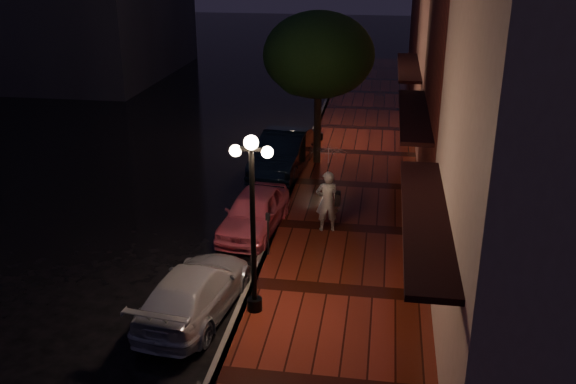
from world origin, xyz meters
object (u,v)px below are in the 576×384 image
Objects in this scene: streetlamp_near at (253,215)px; navy_car at (283,153)px; street_tree at (319,58)px; pink_car at (254,212)px; streetlamp_far at (320,84)px; parking_meter at (268,230)px; silver_car at (195,291)px; woman_with_umbrella at (328,176)px.

streetlamp_near is 10.25m from navy_car.
street_tree reaches higher than pink_car.
streetlamp_far is at bearing 81.16° from navy_car.
parking_meter is (0.75, -1.71, 0.25)m from pink_car.
parking_meter is at bearing 93.97° from streetlamp_near.
silver_car is 5.68m from woman_with_umbrella.
woman_with_umbrella is at bearing -80.97° from street_tree.
navy_car is 3.78× the size of parking_meter.
street_tree reaches higher than navy_car.
streetlamp_far is 1.64× the size of woman_with_umbrella.
street_tree is 11.82m from silver_car.
navy_car is (-0.95, -3.95, -1.82)m from streetlamp_far.
streetlamp_near is 2.43m from silver_car.
woman_with_umbrella is (2.20, -5.32, 1.11)m from navy_car.
silver_car is at bearing -95.66° from streetlamp_far.
streetlamp_far reaches higher than pink_car.
pink_car is 2.53m from woman_with_umbrella.
pink_car is 3.06× the size of parking_meter.
silver_car is (-1.66, -11.13, -3.63)m from street_tree.
street_tree is 1.52× the size of pink_car.
woman_with_umbrella is (2.66, 4.86, 1.27)m from silver_car.
pink_car is (-0.95, -9.41, -1.95)m from streetlamp_far.
street_tree is 1.23× the size of navy_car.
navy_car is at bearing -103.51° from streetlamp_far.
streetlamp_far is 0.91× the size of navy_car.
woman_with_umbrella reaches higher than silver_car.
street_tree is at bearing 88.65° from streetlamp_near.
woman_with_umbrella is 2.55m from parking_meter.
streetlamp_near is 1.00× the size of streetlamp_far.
navy_car is at bearing -141.98° from street_tree.
streetlamp_near is 3.35m from parking_meter.
streetlamp_near is 14.00m from streetlamp_far.
navy_car is at bearing 106.87° from parking_meter.
street_tree reaches higher than parking_meter.
streetlamp_near and streetlamp_far have the same top height.
pink_car is at bearing 124.55° from parking_meter.
street_tree is 8.78m from parking_meter.
navy_car is 7.21m from parking_meter.
street_tree is 3.79m from navy_car.
parking_meter is (0.75, -7.17, 0.13)m from navy_car.
pink_car reaches higher than silver_car.
streetlamp_far is (0.00, 14.00, 0.00)m from streetlamp_near.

